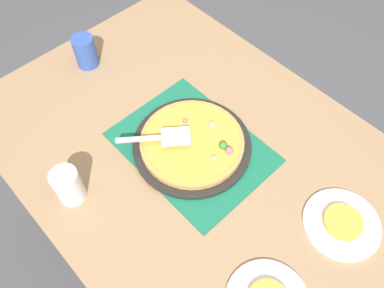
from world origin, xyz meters
name	(u,v)px	position (x,y,z in m)	size (l,w,h in m)	color
ground_plane	(192,233)	(0.00, 0.00, 0.00)	(8.00, 8.00, 0.00)	#4C4C51
dining_table	(192,165)	(0.00, 0.00, 0.64)	(1.40, 1.00, 0.75)	#9E7A56
placemat	(192,147)	(0.00, 0.00, 0.75)	(0.48, 0.36, 0.01)	#196B4C
pizza_pan	(192,145)	(0.00, 0.00, 0.76)	(0.38, 0.38, 0.01)	black
pizza	(192,142)	(0.00, 0.00, 0.78)	(0.33, 0.33, 0.05)	tan
plate_far_right	(342,224)	(-0.48, -0.13, 0.76)	(0.22, 0.22, 0.01)	white
served_slice_right	(343,222)	(-0.48, -0.13, 0.77)	(0.11, 0.11, 0.02)	gold
cup_near	(85,51)	(0.54, 0.02, 0.81)	(0.08, 0.08, 0.12)	#3351AD
cup_far	(68,185)	(0.12, 0.37, 0.81)	(0.08, 0.08, 0.12)	white
pizza_server	(160,138)	(0.06, 0.08, 0.82)	(0.18, 0.21, 0.01)	silver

